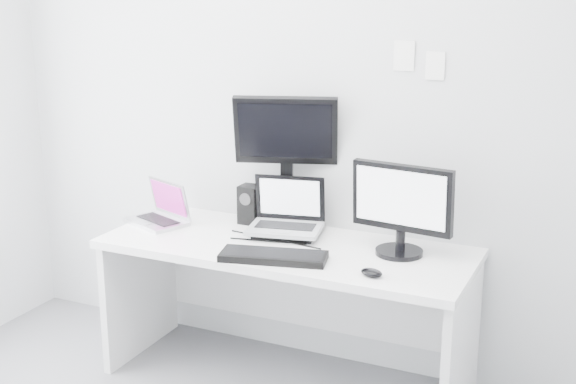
# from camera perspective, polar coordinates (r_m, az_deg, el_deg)

# --- Properties ---
(back_wall) EXTENTS (3.60, 0.00, 3.60)m
(back_wall) POSITION_cam_1_polar(r_m,az_deg,el_deg) (3.90, 2.02, 6.31)
(back_wall) COLOR silver
(back_wall) RESTS_ON ground
(desk) EXTENTS (1.80, 0.70, 0.73)m
(desk) POSITION_cam_1_polar(r_m,az_deg,el_deg) (3.87, -0.15, -9.01)
(desk) COLOR white
(desk) RESTS_ON ground
(macbook) EXTENTS (0.38, 0.33, 0.23)m
(macbook) POSITION_cam_1_polar(r_m,az_deg,el_deg) (4.07, -9.77, -0.75)
(macbook) COLOR #B1B0B5
(macbook) RESTS_ON desk
(speaker) EXTENTS (0.12, 0.12, 0.20)m
(speaker) POSITION_cam_1_polar(r_m,az_deg,el_deg) (4.04, -2.83, -0.91)
(speaker) COLOR black
(speaker) RESTS_ON desk
(dell_laptop) EXTENTS (0.40, 0.34, 0.30)m
(dell_laptop) POSITION_cam_1_polar(r_m,az_deg,el_deg) (3.81, -0.24, -1.17)
(dell_laptop) COLOR #A5A8AD
(dell_laptop) RESTS_ON desk
(rear_monitor) EXTENTS (0.55, 0.34, 0.70)m
(rear_monitor) POSITION_cam_1_polar(r_m,az_deg,el_deg) (3.92, -0.13, 2.37)
(rear_monitor) COLOR black
(rear_monitor) RESTS_ON desk
(samsung_monitor) EXTENTS (0.51, 0.28, 0.44)m
(samsung_monitor) POSITION_cam_1_polar(r_m,az_deg,el_deg) (3.57, 8.32, -1.21)
(samsung_monitor) COLOR black
(samsung_monitor) RESTS_ON desk
(keyboard) EXTENTS (0.51, 0.28, 0.03)m
(keyboard) POSITION_cam_1_polar(r_m,az_deg,el_deg) (3.53, -1.08, -4.77)
(keyboard) COLOR black
(keyboard) RESTS_ON desk
(mouse) EXTENTS (0.12, 0.09, 0.03)m
(mouse) POSITION_cam_1_polar(r_m,az_deg,el_deg) (3.36, 6.18, -5.93)
(mouse) COLOR black
(mouse) RESTS_ON desk
(wall_note_0) EXTENTS (0.10, 0.00, 0.14)m
(wall_note_0) POSITION_cam_1_polar(r_m,az_deg,el_deg) (3.71, 8.55, 9.91)
(wall_note_0) COLOR white
(wall_note_0) RESTS_ON back_wall
(wall_note_1) EXTENTS (0.09, 0.00, 0.13)m
(wall_note_1) POSITION_cam_1_polar(r_m,az_deg,el_deg) (3.67, 10.80, 9.13)
(wall_note_1) COLOR white
(wall_note_1) RESTS_ON back_wall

